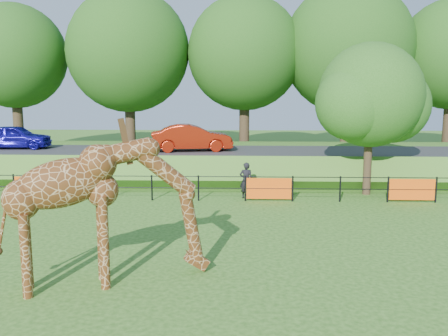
# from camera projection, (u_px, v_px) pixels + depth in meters

# --- Properties ---
(ground) EXTENTS (90.00, 90.00, 0.00)m
(ground) POSITION_uv_depth(u_px,v_px,m) (173.00, 266.00, 13.44)
(ground) COLOR #2A5916
(ground) RESTS_ON ground
(giraffe) EXTENTS (5.02, 2.66, 3.59)m
(giraffe) POSITION_uv_depth(u_px,v_px,m) (108.00, 212.00, 12.02)
(giraffe) COLOR #572D11
(giraffe) RESTS_ON ground
(perimeter_fence) EXTENTS (28.07, 0.10, 1.10)m
(perimeter_fence) POSITION_uv_depth(u_px,v_px,m) (198.00, 188.00, 21.25)
(perimeter_fence) COLOR black
(perimeter_fence) RESTS_ON ground
(embankment) EXTENTS (40.00, 9.00, 1.30)m
(embankment) POSITION_uv_depth(u_px,v_px,m) (210.00, 161.00, 28.63)
(embankment) COLOR #2A5916
(embankment) RESTS_ON ground
(road) EXTENTS (40.00, 5.00, 0.12)m
(road) POSITION_uv_depth(u_px,v_px,m) (208.00, 152.00, 27.04)
(road) COLOR #2E2E31
(road) RESTS_ON embankment
(car_blue) EXTENTS (3.97, 1.78, 1.33)m
(car_blue) POSITION_uv_depth(u_px,v_px,m) (15.00, 137.00, 27.90)
(car_blue) COLOR #1E16B5
(car_blue) RESTS_ON road
(car_red) EXTENTS (4.52, 2.24, 1.43)m
(car_red) POSITION_uv_depth(u_px,v_px,m) (192.00, 138.00, 26.79)
(car_red) COLOR #A71F0B
(car_red) RESTS_ON road
(visitor) EXTENTS (0.58, 0.39, 1.59)m
(visitor) POSITION_uv_depth(u_px,v_px,m) (246.00, 180.00, 21.70)
(visitor) COLOR black
(visitor) RESTS_ON ground
(tree_east) EXTENTS (5.40, 4.71, 6.76)m
(tree_east) POSITION_uv_depth(u_px,v_px,m) (372.00, 99.00, 22.00)
(tree_east) COLOR black
(tree_east) RESTS_ON ground
(bg_tree_line) EXTENTS (37.30, 8.80, 11.82)m
(bg_tree_line) POSITION_uv_depth(u_px,v_px,m) (243.00, 52.00, 33.95)
(bg_tree_line) COLOR black
(bg_tree_line) RESTS_ON ground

